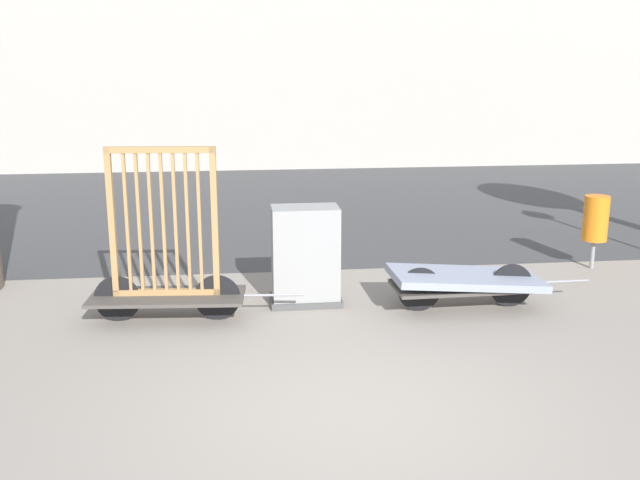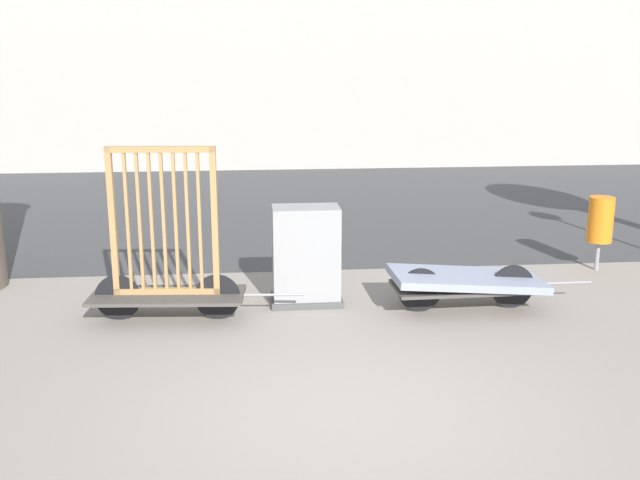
% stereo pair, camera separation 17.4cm
% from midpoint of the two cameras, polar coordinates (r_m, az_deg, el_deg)
% --- Properties ---
extents(ground_plane, '(60.00, 60.00, 0.00)m').
position_cam_midpoint_polar(ground_plane, '(6.70, 1.88, -13.05)').
color(ground_plane, gray).
extents(road_strip, '(56.00, 9.82, 0.01)m').
position_cam_midpoint_polar(road_strip, '(15.59, -3.22, 2.69)').
color(road_strip, '#424244').
rests_on(road_strip, ground_plane).
extents(bike_cart_with_bedframe, '(2.51, 0.86, 2.04)m').
position_cam_midpoint_polar(bike_cart_with_bedframe, '(8.86, -12.18, -2.05)').
color(bike_cart_with_bedframe, '#4C4742').
rests_on(bike_cart_with_bedframe, ground_plane).
extents(bike_cart_with_mattress, '(2.53, 0.90, 0.54)m').
position_cam_midpoint_polar(bike_cart_with_mattress, '(9.31, 10.57, -3.07)').
color(bike_cart_with_mattress, '#4C4742').
rests_on(bike_cart_with_mattress, ground_plane).
extents(utility_cabinet, '(0.88, 0.55, 1.23)m').
position_cam_midpoint_polar(utility_cabinet, '(9.28, -1.66, -1.45)').
color(utility_cabinet, '#4C4C4C').
rests_on(utility_cabinet, ground_plane).
extents(trash_bin, '(0.36, 0.36, 1.08)m').
position_cam_midpoint_polar(trash_bin, '(11.46, 19.86, 1.52)').
color(trash_bin, gray).
rests_on(trash_bin, ground_plane).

